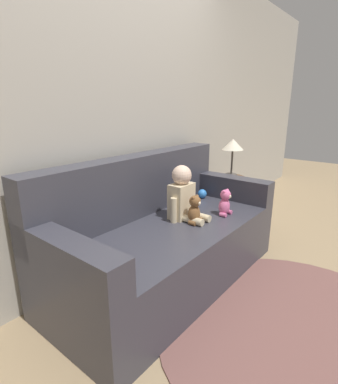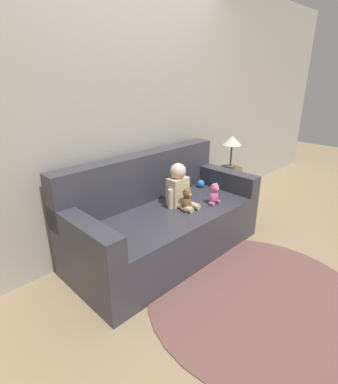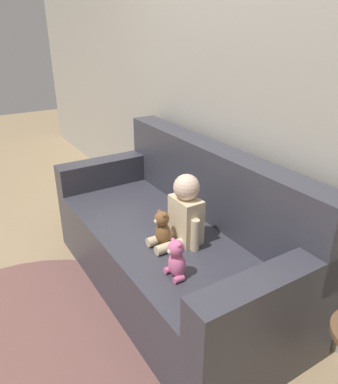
{
  "view_description": "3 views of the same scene",
  "coord_description": "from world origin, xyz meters",
  "px_view_note": "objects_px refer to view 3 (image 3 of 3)",
  "views": [
    {
      "loc": [
        -1.6,
        -1.27,
        1.31
      ],
      "look_at": [
        -0.01,
        -0.0,
        0.71
      ],
      "focal_mm": 28.0,
      "sensor_mm": 36.0,
      "label": 1
    },
    {
      "loc": [
        -1.77,
        -1.8,
        1.65
      ],
      "look_at": [
        -0.07,
        -0.1,
        0.69
      ],
      "focal_mm": 28.0,
      "sensor_mm": 36.0,
      "label": 2
    },
    {
      "loc": [
        1.72,
        -1.07,
        1.64
      ],
      "look_at": [
        -0.02,
        0.01,
        0.7
      ],
      "focal_mm": 35.0,
      "sensor_mm": 36.0,
      "label": 3
    }
  ],
  "objects_px": {
    "person_baby": "(184,213)",
    "teddy_bear_brown": "(162,229)",
    "toy_ball": "(269,272)",
    "plush_toy_side": "(176,260)",
    "couch": "(176,244)"
  },
  "relations": [
    {
      "from": "couch",
      "to": "person_baby",
      "type": "xyz_separation_m",
      "value": [
        0.16,
        -0.06,
        0.31
      ]
    },
    {
      "from": "teddy_bear_brown",
      "to": "toy_ball",
      "type": "distance_m",
      "value": 0.63
    },
    {
      "from": "plush_toy_side",
      "to": "person_baby",
      "type": "bearing_deg",
      "value": 139.91
    },
    {
      "from": "teddy_bear_brown",
      "to": "plush_toy_side",
      "type": "relative_size",
      "value": 1.02
    },
    {
      "from": "couch",
      "to": "plush_toy_side",
      "type": "bearing_deg",
      "value": -32.89
    },
    {
      "from": "teddy_bear_brown",
      "to": "toy_ball",
      "type": "bearing_deg",
      "value": 27.25
    },
    {
      "from": "person_baby",
      "to": "teddy_bear_brown",
      "type": "height_order",
      "value": "person_baby"
    },
    {
      "from": "plush_toy_side",
      "to": "toy_ball",
      "type": "relative_size",
      "value": 2.5
    },
    {
      "from": "teddy_bear_brown",
      "to": "couch",
      "type": "bearing_deg",
      "value": 126.39
    },
    {
      "from": "teddy_bear_brown",
      "to": "toy_ball",
      "type": "height_order",
      "value": "teddy_bear_brown"
    },
    {
      "from": "couch",
      "to": "person_baby",
      "type": "bearing_deg",
      "value": -18.55
    },
    {
      "from": "toy_ball",
      "to": "plush_toy_side",
      "type": "bearing_deg",
      "value": -124.86
    },
    {
      "from": "toy_ball",
      "to": "person_baby",
      "type": "bearing_deg",
      "value": -163.33
    },
    {
      "from": "couch",
      "to": "person_baby",
      "type": "height_order",
      "value": "couch"
    },
    {
      "from": "couch",
      "to": "toy_ball",
      "type": "xyz_separation_m",
      "value": [
        0.69,
        0.1,
        0.17
      ]
    }
  ]
}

